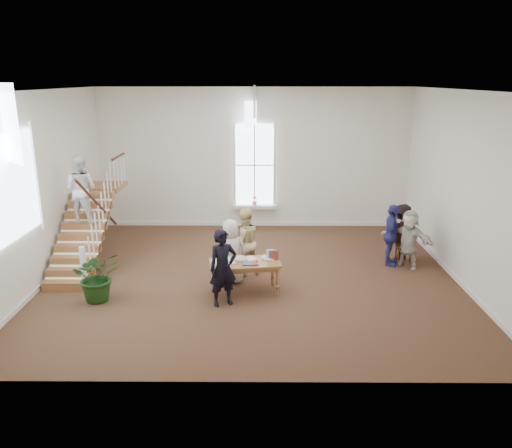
{
  "coord_description": "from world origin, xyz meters",
  "views": [
    {
      "loc": [
        0.16,
        -11.57,
        4.77
      ],
      "look_at": [
        0.08,
        0.4,
        1.25
      ],
      "focal_mm": 35.0,
      "sensor_mm": 36.0,
      "label": 1
    }
  ],
  "objects_px": {
    "floor_plant": "(98,276)",
    "woman_cluster_b": "(402,232)",
    "police_officer": "(223,268)",
    "person_yellow": "(244,242)",
    "library_table": "(243,265)",
    "woman_cluster_a": "(391,235)",
    "elderly_woman": "(231,251)",
    "woman_cluster_c": "(408,239)",
    "side_chair": "(405,241)"
  },
  "relations": [
    {
      "from": "person_yellow",
      "to": "floor_plant",
      "type": "relative_size",
      "value": 1.49
    },
    {
      "from": "person_yellow",
      "to": "library_table",
      "type": "bearing_deg",
      "value": 66.21
    },
    {
      "from": "library_table",
      "to": "side_chair",
      "type": "xyz_separation_m",
      "value": [
        4.21,
        1.9,
        -0.06
      ]
    },
    {
      "from": "woman_cluster_c",
      "to": "elderly_woman",
      "type": "bearing_deg",
      "value": -125.54
    },
    {
      "from": "elderly_woman",
      "to": "floor_plant",
      "type": "height_order",
      "value": "elderly_woman"
    },
    {
      "from": "woman_cluster_a",
      "to": "woman_cluster_b",
      "type": "distance_m",
      "value": 0.6
    },
    {
      "from": "elderly_woman",
      "to": "library_table",
      "type": "bearing_deg",
      "value": 98.99
    },
    {
      "from": "person_yellow",
      "to": "woman_cluster_c",
      "type": "distance_m",
      "value": 4.25
    },
    {
      "from": "elderly_woman",
      "to": "floor_plant",
      "type": "distance_m",
      "value": 3.07
    },
    {
      "from": "woman_cluster_a",
      "to": "woman_cluster_c",
      "type": "height_order",
      "value": "woman_cluster_a"
    },
    {
      "from": "library_table",
      "to": "woman_cluster_c",
      "type": "xyz_separation_m",
      "value": [
        4.2,
        1.59,
        0.1
      ]
    },
    {
      "from": "elderly_woman",
      "to": "woman_cluster_a",
      "type": "height_order",
      "value": "woman_cluster_a"
    },
    {
      "from": "elderly_woman",
      "to": "person_yellow",
      "type": "height_order",
      "value": "person_yellow"
    },
    {
      "from": "police_officer",
      "to": "woman_cluster_a",
      "type": "height_order",
      "value": "police_officer"
    },
    {
      "from": "police_officer",
      "to": "person_yellow",
      "type": "distance_m",
      "value": 1.8
    },
    {
      "from": "police_officer",
      "to": "elderly_woman",
      "type": "relative_size",
      "value": 1.09
    },
    {
      "from": "woman_cluster_a",
      "to": "side_chair",
      "type": "distance_m",
      "value": 0.47
    },
    {
      "from": "library_table",
      "to": "woman_cluster_c",
      "type": "distance_m",
      "value": 4.49
    },
    {
      "from": "elderly_woman",
      "to": "side_chair",
      "type": "distance_m",
      "value": 4.71
    },
    {
      "from": "woman_cluster_b",
      "to": "woman_cluster_c",
      "type": "distance_m",
      "value": 0.65
    },
    {
      "from": "person_yellow",
      "to": "woman_cluster_a",
      "type": "relative_size",
      "value": 1.04
    },
    {
      "from": "police_officer",
      "to": "woman_cluster_c",
      "type": "relative_size",
      "value": 1.1
    },
    {
      "from": "woman_cluster_c",
      "to": "floor_plant",
      "type": "height_order",
      "value": "woman_cluster_c"
    },
    {
      "from": "woman_cluster_b",
      "to": "person_yellow",
      "type": "bearing_deg",
      "value": -15.16
    },
    {
      "from": "woman_cluster_a",
      "to": "floor_plant",
      "type": "bearing_deg",
      "value": 124.55
    },
    {
      "from": "elderly_woman",
      "to": "floor_plant",
      "type": "xyz_separation_m",
      "value": [
        -2.88,
        -1.04,
        -0.21
      ]
    },
    {
      "from": "person_yellow",
      "to": "woman_cluster_b",
      "type": "distance_m",
      "value": 4.37
    },
    {
      "from": "floor_plant",
      "to": "woman_cluster_b",
      "type": "bearing_deg",
      "value": 19.9
    },
    {
      "from": "floor_plant",
      "to": "woman_cluster_c",
      "type": "bearing_deg",
      "value": 15.33
    },
    {
      "from": "elderly_woman",
      "to": "woman_cluster_c",
      "type": "bearing_deg",
      "value": 173.41
    },
    {
      "from": "elderly_woman",
      "to": "floor_plant",
      "type": "relative_size",
      "value": 1.36
    },
    {
      "from": "side_chair",
      "to": "elderly_woman",
      "type": "bearing_deg",
      "value": -158.01
    },
    {
      "from": "person_yellow",
      "to": "side_chair",
      "type": "xyz_separation_m",
      "value": [
        4.23,
        0.8,
        -0.24
      ]
    },
    {
      "from": "elderly_woman",
      "to": "woman_cluster_a",
      "type": "bearing_deg",
      "value": 177.17
    },
    {
      "from": "person_yellow",
      "to": "side_chair",
      "type": "height_order",
      "value": "person_yellow"
    },
    {
      "from": "library_table",
      "to": "floor_plant",
      "type": "relative_size",
      "value": 1.48
    },
    {
      "from": "police_officer",
      "to": "woman_cluster_a",
      "type": "relative_size",
      "value": 1.04
    },
    {
      "from": "library_table",
      "to": "woman_cluster_b",
      "type": "xyz_separation_m",
      "value": [
        4.2,
        2.24,
        0.1
      ]
    },
    {
      "from": "police_officer",
      "to": "woman_cluster_c",
      "type": "distance_m",
      "value": 5.13
    },
    {
      "from": "library_table",
      "to": "woman_cluster_a",
      "type": "relative_size",
      "value": 1.03
    },
    {
      "from": "woman_cluster_c",
      "to": "library_table",
      "type": "bearing_deg",
      "value": -117.26
    },
    {
      "from": "elderly_woman",
      "to": "side_chair",
      "type": "relative_size",
      "value": 1.44
    },
    {
      "from": "floor_plant",
      "to": "side_chair",
      "type": "height_order",
      "value": "floor_plant"
    },
    {
      "from": "woman_cluster_a",
      "to": "floor_plant",
      "type": "xyz_separation_m",
      "value": [
        -7.0,
        -2.23,
        -0.25
      ]
    },
    {
      "from": "police_officer",
      "to": "elderly_woman",
      "type": "bearing_deg",
      "value": 60.5
    },
    {
      "from": "woman_cluster_b",
      "to": "woman_cluster_c",
      "type": "xyz_separation_m",
      "value": [
        0.0,
        -0.65,
        0.01
      ]
    },
    {
      "from": "elderly_woman",
      "to": "person_yellow",
      "type": "bearing_deg",
      "value": -139.94
    },
    {
      "from": "woman_cluster_c",
      "to": "woman_cluster_b",
      "type": "bearing_deg",
      "value": 132.06
    },
    {
      "from": "side_chair",
      "to": "police_officer",
      "type": "bearing_deg",
      "value": -145.17
    },
    {
      "from": "floor_plant",
      "to": "side_chair",
      "type": "xyz_separation_m",
      "value": [
        7.41,
        2.34,
        0.04
      ]
    }
  ]
}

